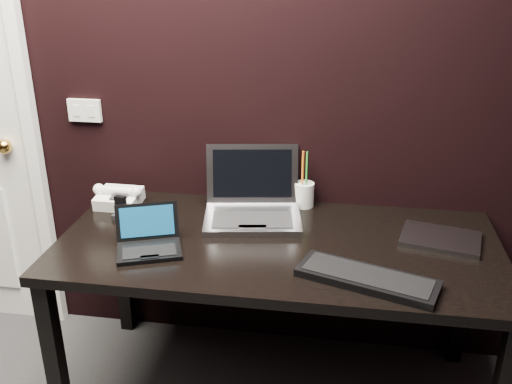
% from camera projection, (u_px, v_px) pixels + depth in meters
% --- Properties ---
extents(wall_back, '(4.00, 0.00, 4.00)m').
position_uv_depth(wall_back, '(220.00, 74.00, 2.39)').
color(wall_back, black).
rests_on(wall_back, ground).
extents(wall_switch, '(0.15, 0.02, 0.10)m').
position_uv_depth(wall_switch, '(85.00, 110.00, 2.54)').
color(wall_switch, silver).
rests_on(wall_switch, wall_back).
extents(desk, '(1.70, 0.80, 0.74)m').
position_uv_depth(desk, '(278.00, 259.00, 2.23)').
color(desk, black).
rests_on(desk, ground).
extents(netbook, '(0.29, 0.28, 0.15)m').
position_uv_depth(netbook, '(149.00, 242.00, 2.13)').
color(netbook, black).
rests_on(netbook, desk).
extents(silver_laptop, '(0.45, 0.41, 0.27)m').
position_uv_depth(silver_laptop, '(252.00, 206.00, 2.38)').
color(silver_laptop, '#A0A0A5').
rests_on(silver_laptop, desk).
extents(ext_keyboard, '(0.50, 0.30, 0.03)m').
position_uv_depth(ext_keyboard, '(367.00, 278.00, 1.93)').
color(ext_keyboard, black).
rests_on(ext_keyboard, desk).
extents(closed_laptop, '(0.33, 0.27, 0.02)m').
position_uv_depth(closed_laptop, '(440.00, 239.00, 2.20)').
color(closed_laptop, gray).
rests_on(closed_laptop, desk).
extents(desk_phone, '(0.22, 0.17, 0.11)m').
position_uv_depth(desk_phone, '(119.00, 197.00, 2.49)').
color(desk_phone, silver).
rests_on(desk_phone, desk).
extents(mobile_phone, '(0.06, 0.06, 0.10)m').
position_uv_depth(mobile_phone, '(121.00, 210.00, 2.38)').
color(mobile_phone, black).
rests_on(mobile_phone, desk).
extents(pen_cup, '(0.11, 0.11, 0.25)m').
position_uv_depth(pen_cup, '(304.00, 193.00, 2.49)').
color(pen_cup, silver).
rests_on(pen_cup, desk).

